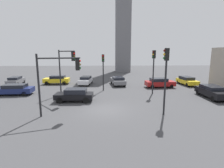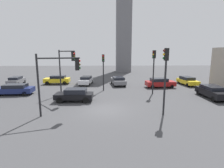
# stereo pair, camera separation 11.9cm
# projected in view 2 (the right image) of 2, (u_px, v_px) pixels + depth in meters

# --- Properties ---
(ground_plane) EXTENTS (108.60, 108.60, 0.00)m
(ground_plane) POSITION_uv_depth(u_px,v_px,m) (105.00, 110.00, 16.17)
(ground_plane) COLOR #424244
(traffic_light_0) EXTENTS (0.34, 0.47, 5.03)m
(traffic_light_0) POSITION_uv_depth(u_px,v_px,m) (103.00, 66.00, 23.59)
(traffic_light_0) COLOR black
(traffic_light_0) RESTS_ON ground_plane
(traffic_light_1) EXTENTS (0.47, 0.34, 5.64)m
(traffic_light_1) POSITION_uv_depth(u_px,v_px,m) (165.00, 70.00, 14.15)
(traffic_light_1) COLOR black
(traffic_light_1) RESTS_ON ground_plane
(traffic_light_2) EXTENTS (0.48, 0.45, 5.55)m
(traffic_light_2) POSITION_uv_depth(u_px,v_px,m) (154.00, 64.00, 21.69)
(traffic_light_2) COLOR black
(traffic_light_2) RESTS_ON ground_plane
(traffic_light_3) EXTENTS (2.50, 2.84, 5.59)m
(traffic_light_3) POSITION_uv_depth(u_px,v_px,m) (66.00, 63.00, 20.11)
(traffic_light_3) COLOR black
(traffic_light_3) RESTS_ON ground_plane
(traffic_light_4) EXTENTS (3.40, 1.20, 5.19)m
(traffic_light_4) POSITION_uv_depth(u_px,v_px,m) (58.00, 73.00, 14.31)
(traffic_light_4) COLOR black
(traffic_light_4) RESTS_ON ground_plane
(car_0) EXTENTS (4.81, 2.18, 1.34)m
(car_0) POSITION_uv_depth(u_px,v_px,m) (14.00, 89.00, 21.81)
(car_0) COLOR navy
(car_0) RESTS_ON ground_plane
(car_1) EXTENTS (2.00, 4.70, 1.42)m
(car_1) POSITION_uv_depth(u_px,v_px,m) (213.00, 92.00, 20.23)
(car_1) COLOR black
(car_1) RESTS_ON ground_plane
(car_2) EXTENTS (4.22, 1.97, 1.44)m
(car_2) POSITION_uv_depth(u_px,v_px,m) (57.00, 80.00, 29.19)
(car_2) COLOR yellow
(car_2) RESTS_ON ground_plane
(car_3) EXTENTS (2.37, 4.78, 1.35)m
(car_3) POSITION_uv_depth(u_px,v_px,m) (118.00, 80.00, 28.36)
(car_3) COLOR slate
(car_3) RESTS_ON ground_plane
(car_4) EXTENTS (4.43, 2.06, 1.42)m
(car_4) POSITION_uv_depth(u_px,v_px,m) (160.00, 83.00, 26.27)
(car_4) COLOR maroon
(car_4) RESTS_ON ground_plane
(car_5) EXTENTS (4.09, 1.85, 1.41)m
(car_5) POSITION_uv_depth(u_px,v_px,m) (75.00, 95.00, 18.83)
(car_5) COLOR black
(car_5) RESTS_ON ground_plane
(car_6) EXTENTS (2.16, 4.38, 1.36)m
(car_6) POSITION_uv_depth(u_px,v_px,m) (187.00, 81.00, 28.27)
(car_6) COLOR yellow
(car_6) RESTS_ON ground_plane
(car_7) EXTENTS (2.01, 4.17, 1.39)m
(car_7) POSITION_uv_depth(u_px,v_px,m) (16.00, 80.00, 28.25)
(car_7) COLOR slate
(car_7) RESTS_ON ground_plane
(car_8) EXTENTS (2.08, 4.24, 1.34)m
(car_8) POSITION_uv_depth(u_px,v_px,m) (86.00, 80.00, 28.76)
(car_8) COLOR silver
(car_8) RESTS_ON ground_plane
(skyline_tower) EXTENTS (3.93, 3.93, 29.05)m
(skyline_tower) POSITION_uv_depth(u_px,v_px,m) (124.00, 17.00, 45.57)
(skyline_tower) COLOR slate
(skyline_tower) RESTS_ON ground_plane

